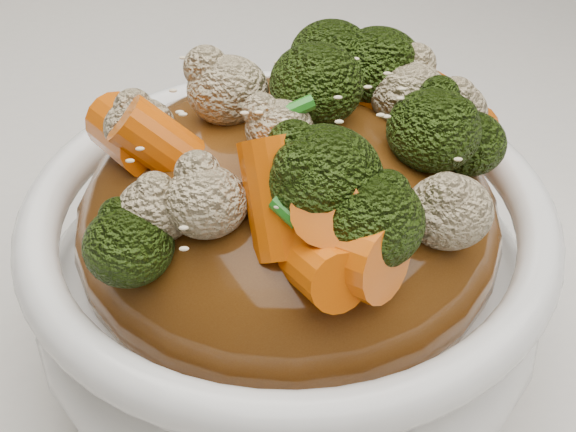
{
  "coord_description": "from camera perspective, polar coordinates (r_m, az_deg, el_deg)",
  "views": [
    {
      "loc": [
        -0.06,
        -0.28,
        1.05
      ],
      "look_at": [
        -0.05,
        -0.02,
        0.83
      ],
      "focal_mm": 50.0,
      "sensor_mm": 36.0,
      "label": 1
    }
  ],
  "objects": [
    {
      "name": "tablecloth",
      "position": [
        0.43,
        6.86,
        -8.71
      ],
      "size": [
        1.2,
        0.8,
        0.04
      ],
      "primitive_type": "cube",
      "color": "silver",
      "rests_on": "dining_table"
    },
    {
      "name": "bowl",
      "position": [
        0.37,
        -0.0,
        -4.13
      ],
      "size": [
        0.29,
        0.29,
        0.09
      ],
      "primitive_type": null,
      "rotation": [
        0.0,
        0.0,
        0.34
      ],
      "color": "white",
      "rests_on": "tablecloth"
    },
    {
      "name": "sauce_base",
      "position": [
        0.35,
        -0.0,
        -0.4
      ],
      "size": [
        0.23,
        0.23,
        0.1
      ],
      "primitive_type": "ellipsoid",
      "rotation": [
        0.0,
        0.0,
        0.34
      ],
      "color": "#532D0E",
      "rests_on": "bowl"
    },
    {
      "name": "carrots",
      "position": [
        0.31,
        -0.0,
        9.0
      ],
      "size": [
        0.23,
        0.23,
        0.05
      ],
      "primitive_type": null,
      "rotation": [
        0.0,
        0.0,
        0.34
      ],
      "color": "#DD5A07",
      "rests_on": "sauce_base"
    },
    {
      "name": "broccoli",
      "position": [
        0.31,
        -0.0,
        8.84
      ],
      "size": [
        0.23,
        0.23,
        0.05
      ],
      "primitive_type": null,
      "rotation": [
        0.0,
        0.0,
        0.34
      ],
      "color": "black",
      "rests_on": "sauce_base"
    },
    {
      "name": "cauliflower",
      "position": [
        0.31,
        -0.0,
        8.5
      ],
      "size": [
        0.23,
        0.23,
        0.04
      ],
      "primitive_type": null,
      "rotation": [
        0.0,
        0.0,
        0.34
      ],
      "color": "tan",
      "rests_on": "sauce_base"
    },
    {
      "name": "scallions",
      "position": [
        0.31,
        -0.0,
        9.17
      ],
      "size": [
        0.18,
        0.18,
        0.02
      ],
      "primitive_type": null,
      "rotation": [
        0.0,
        0.0,
        0.34
      ],
      "color": "#20731A",
      "rests_on": "sauce_base"
    },
    {
      "name": "sesame_seeds",
      "position": [
        0.31,
        -0.0,
        9.17
      ],
      "size": [
        0.21,
        0.21,
        0.01
      ],
      "primitive_type": null,
      "rotation": [
        0.0,
        0.0,
        0.34
      ],
      "color": "beige",
      "rests_on": "sauce_base"
    }
  ]
}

